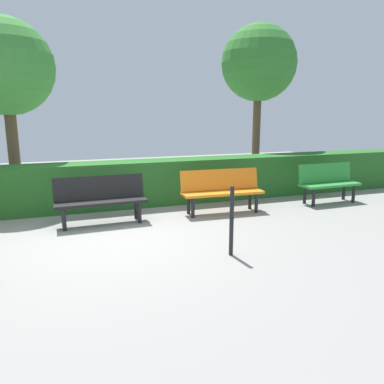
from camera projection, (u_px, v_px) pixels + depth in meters
The scene contains 8 objects.
ground_plane at pixel (111, 236), 6.19m from camera, with size 20.08×20.08×0.00m, color gray.
bench_green at pixel (328, 181), 8.33m from camera, with size 1.39×0.49×0.86m.
bench_orange at pixel (222, 189), 7.51m from camera, with size 1.65×0.54×0.86m.
bench_black at pixel (101, 198), 6.76m from camera, with size 1.62×0.51×0.86m.
hedge_row at pixel (153, 182), 8.20m from camera, with size 16.08×0.70×0.96m, color #266023.
tree_near at pixel (259, 64), 10.66m from camera, with size 2.14×2.14×4.40m.
tree_mid at pixel (5, 68), 8.06m from camera, with size 2.07×2.07×3.97m.
railing_post_mid at pixel (232, 221), 5.26m from camera, with size 0.06×0.06×1.00m, color black.
Camera 1 is at (0.66, 6.00, 2.03)m, focal length 35.16 mm.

